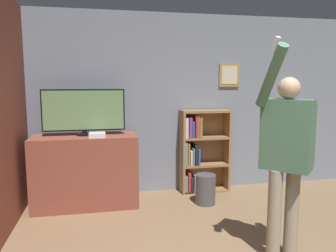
% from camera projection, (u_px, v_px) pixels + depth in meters
% --- Properties ---
extents(wall_back, '(6.20, 0.09, 2.70)m').
position_uv_depth(wall_back, '(173.00, 104.00, 5.02)').
color(wall_back, gray).
rests_on(wall_back, ground_plane).
extents(tv_ledge, '(1.38, 0.63, 0.97)m').
position_uv_depth(tv_ledge, '(86.00, 171.00, 4.46)').
color(tv_ledge, brown).
rests_on(tv_ledge, ground_plane).
extents(television, '(1.09, 0.22, 0.62)m').
position_uv_depth(television, '(84.00, 111.00, 4.38)').
color(television, black).
rests_on(television, tv_ledge).
extents(game_console, '(0.21, 0.21, 0.06)m').
position_uv_depth(game_console, '(97.00, 135.00, 4.27)').
color(game_console, white).
rests_on(game_console, tv_ledge).
extents(bookshelf, '(0.75, 0.28, 1.26)m').
position_uv_depth(bookshelf, '(200.00, 151.00, 5.01)').
color(bookshelf, '#997047').
rests_on(bookshelf, ground_plane).
extents(person, '(0.58, 0.56, 2.05)m').
position_uv_depth(person, '(286.00, 151.00, 3.02)').
color(person, gray).
rests_on(person, ground_plane).
extents(waste_bin, '(0.28, 0.28, 0.42)m').
position_uv_depth(waste_bin, '(205.00, 189.00, 4.53)').
color(waste_bin, '#4C4C51').
rests_on(waste_bin, ground_plane).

